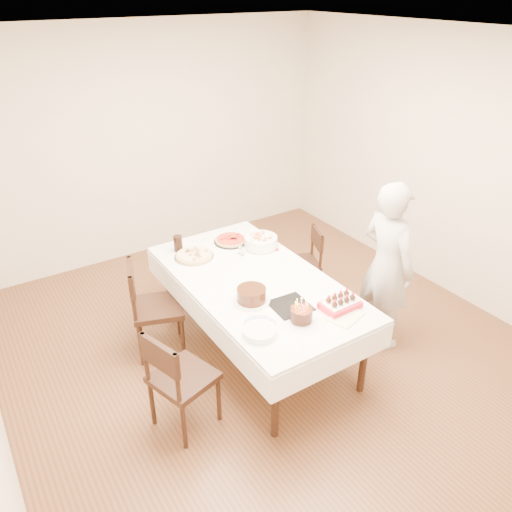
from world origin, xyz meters
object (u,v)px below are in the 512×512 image
taper_candle (252,240)px  layer_cake (251,295)px  chair_right_savory (301,264)px  pizza_pepperoni (231,240)px  chair_left_dessert (183,378)px  person (387,266)px  dining_table (256,315)px  pasta_bowl (261,242)px  birthday_cake (302,311)px  pizza_white (194,256)px  chair_left_savory (158,308)px  cola_glass (178,244)px  strawberry_box (340,304)px

taper_candle → layer_cake: taper_candle is taller
chair_right_savory → pizza_pepperoni: size_ratio=2.35×
chair_left_dessert → person: 2.03m
dining_table → layer_cake: bearing=-129.2°
pasta_bowl → birthday_cake: size_ratio=1.87×
pizza_white → layer_cake: layer_cake is taller
chair_left_dessert → pizza_white: size_ratio=2.40×
dining_table → chair_right_savory: size_ratio=2.75×
chair_left_savory → cola_glass: bearing=-118.1°
chair_left_dessert → pizza_white: chair_left_dessert is taller
pasta_bowl → cola_glass: bearing=152.9°
chair_left_savory → pizza_white: 0.59m
taper_candle → birthday_cake: bearing=-103.8°
chair_left_savory → cola_glass: chair_left_savory is taller
pizza_white → layer_cake: 0.91m
chair_left_savory → birthday_cake: chair_left_savory is taller
pizza_pepperoni → cola_glass: cola_glass is taller
chair_left_dessert → taper_candle: (1.18, 0.90, 0.43)m
taper_candle → chair_right_savory: bearing=5.7°
layer_cake → birthday_cake: birthday_cake is taller
chair_right_savory → chair_left_dessert: 2.08m
birthday_cake → pizza_white: bearing=100.2°
person → strawberry_box: person is taller
chair_left_savory → person: (1.81, -0.97, 0.33)m
pasta_bowl → birthday_cake: 1.24m
person → chair_left_dessert: bearing=88.5°
person → taper_candle: bearing=40.6°
taper_candle → cola_glass: size_ratio=1.63×
chair_left_savory → cola_glass: 0.67m
person → pizza_white: person is taller
chair_right_savory → chair_left_dessert: bearing=-130.7°
dining_table → taper_candle: (0.25, 0.44, 0.50)m
taper_candle → cola_glass: (-0.58, 0.41, -0.05)m
person → pizza_white: (-1.34, 1.15, -0.03)m
chair_left_dessert → pizza_white: 1.33m
strawberry_box → person: bearing=16.2°
cola_glass → strawberry_box: 1.71m
dining_table → taper_candle: taper_candle is taller
layer_cake → dining_table: bearing=50.8°
dining_table → taper_candle: size_ratio=8.30×
chair_right_savory → layer_cake: layer_cake is taller
birthday_cake → strawberry_box: birthday_cake is taller
person → taper_candle: person is taller
layer_cake → taper_candle: bearing=57.0°
dining_table → layer_cake: layer_cake is taller
dining_table → taper_candle: bearing=61.0°
birthday_cake → strawberry_box: 0.37m
pasta_bowl → birthday_cake: bearing=-108.9°
chair_left_dessert → layer_cake: 0.84m
pizza_white → strawberry_box: bearing=-66.2°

